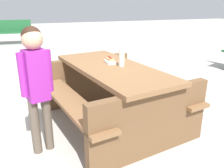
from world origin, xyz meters
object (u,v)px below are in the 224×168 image
(hotdog_tray, at_px, (110,61))
(park_bench_mid, at_px, (9,32))
(soda_bottle, at_px, (122,56))
(child_in_coat, at_px, (36,76))
(picnic_table, at_px, (112,90))

(hotdog_tray, xyz_separation_m, park_bench_mid, (6.50, 1.65, -0.33))
(soda_bottle, xyz_separation_m, hotdog_tray, (0.19, 0.08, -0.09))
(hotdog_tray, relative_size, child_in_coat, 0.14)
(park_bench_mid, bearing_deg, picnic_table, -166.27)
(hotdog_tray, height_order, child_in_coat, child_in_coat)
(hotdog_tray, distance_m, park_bench_mid, 6.72)
(picnic_table, relative_size, park_bench_mid, 1.35)
(hotdog_tray, bearing_deg, child_in_coat, 119.48)
(picnic_table, xyz_separation_m, park_bench_mid, (6.66, 1.63, 0.00))
(child_in_coat, height_order, park_bench_mid, child_in_coat)
(soda_bottle, distance_m, hotdog_tray, 0.23)
(hotdog_tray, relative_size, park_bench_mid, 0.12)
(hotdog_tray, height_order, park_bench_mid, park_bench_mid)
(park_bench_mid, bearing_deg, hotdog_tray, -165.73)
(soda_bottle, relative_size, hotdog_tray, 1.47)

